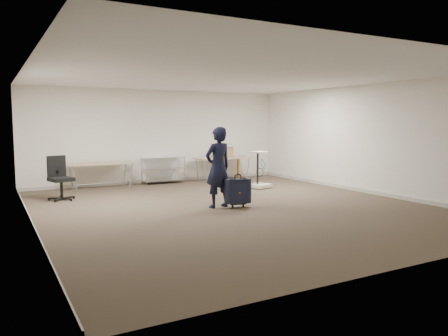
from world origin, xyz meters
TOP-DOWN VIEW (x-y plane):
  - ground at (0.00, 0.00)m, footprint 9.00×9.00m
  - room_shell at (0.00, 1.38)m, footprint 8.00×9.00m
  - folding_table_left at (-1.90, 3.95)m, footprint 1.80×0.75m
  - folding_table_right at (1.90, 3.95)m, footprint 1.80×0.75m
  - wire_shelf at (0.00, 4.20)m, footprint 1.22×0.47m
  - person at (-0.28, 0.12)m, footprint 0.69×0.51m
  - suitcase at (0.07, -0.12)m, footprint 0.42×0.29m
  - office_chair at (-3.13, 2.70)m, footprint 0.63×0.63m
  - equipment_cart at (2.03, 2.04)m, footprint 0.71×0.71m
  - cardboard_box at (2.01, 3.99)m, footprint 0.49×0.42m

SIDE VIEW (x-z plane):
  - ground at x=0.00m, z-range 0.00..0.00m
  - room_shell at x=0.00m, z-range -4.45..4.55m
  - equipment_cart at x=2.03m, z-range -0.24..0.79m
  - office_chair at x=-3.13m, z-range -0.21..0.84m
  - suitcase at x=0.07m, z-range -0.17..0.88m
  - wire_shelf at x=0.00m, z-range 0.04..0.84m
  - folding_table_left at x=-1.90m, z-range 0.31..1.04m
  - folding_table_right at x=1.90m, z-range 0.31..1.04m
  - person at x=-0.28m, z-range 0.00..1.74m
  - cardboard_box at x=2.01m, z-range 0.73..1.05m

